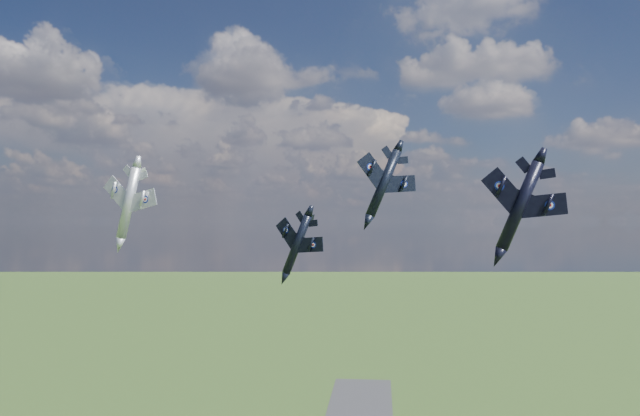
# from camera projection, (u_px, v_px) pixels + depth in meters

# --- Properties ---
(jet_lead_navy) EXTENTS (13.39, 15.02, 5.97)m
(jet_lead_navy) POSITION_uv_depth(u_px,v_px,m) (297.00, 244.00, 88.11)
(jet_lead_navy) COLOR black
(jet_right_navy) EXTENTS (12.76, 15.68, 6.55)m
(jet_right_navy) POSITION_uv_depth(u_px,v_px,m) (520.00, 206.00, 67.96)
(jet_right_navy) COLOR black
(jet_high_navy) EXTENTS (17.18, 19.60, 7.89)m
(jet_high_navy) POSITION_uv_depth(u_px,v_px,m) (384.00, 183.00, 102.57)
(jet_high_navy) COLOR black
(jet_left_silver) EXTENTS (15.59, 18.04, 5.90)m
(jet_left_silver) POSITION_uv_depth(u_px,v_px,m) (129.00, 203.00, 94.57)
(jet_left_silver) COLOR #B1B2BC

